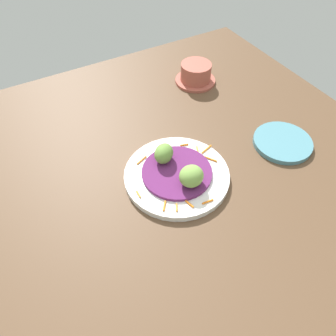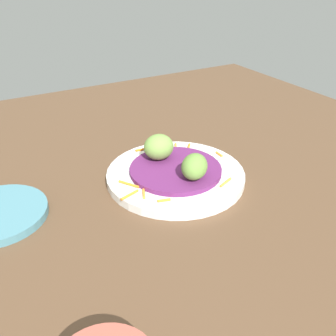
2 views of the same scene
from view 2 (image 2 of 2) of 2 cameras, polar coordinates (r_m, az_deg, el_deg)
The scene contains 6 objects.
table_surface at distance 65.51cm, azimuth 2.15°, elevation -1.49°, with size 110.00×110.00×2.00cm, color brown.
main_plate at distance 62.88cm, azimuth 1.16°, elevation -1.10°, with size 23.18×23.18×1.44cm, color white.
cabbage_bed at distance 62.31cm, azimuth 1.17°, elevation -0.22°, with size 15.43×15.43×0.79cm, color #60235B.
carrot_garnish at distance 62.43cm, azimuth -0.34°, elevation -0.37°, with size 18.02×21.56×0.40cm.
guac_scoop_left at distance 58.37cm, azimuth 4.07°, elevation 0.21°, with size 5.11×4.03×4.08cm, color olive.
guac_scoop_center at distance 64.00cm, azimuth -1.43°, elevation 3.25°, with size 4.95×5.31×4.35cm, color #759E47.
Camera 2 is at (47.38, -29.69, 35.14)cm, focal length 39.74 mm.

